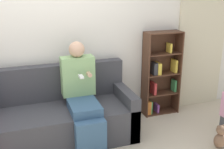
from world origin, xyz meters
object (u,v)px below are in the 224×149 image
Objects in this scene: adult_seated at (82,93)px; teddy_bear at (220,137)px; couch at (48,119)px; bookshelf at (159,76)px.

adult_seated is 4.02× the size of teddy_bear.
couch is 2.17m from teddy_bear.
couch is 6.92× the size of teddy_bear.
bookshelf is at bearing 17.65° from adult_seated.
bookshelf is 4.08× the size of teddy_bear.
bookshelf is (1.74, 0.31, 0.29)m from couch.
adult_seated is at bearing 154.12° from teddy_bear.
bookshelf is 1.28m from teddy_bear.
teddy_bear is (0.25, -1.17, -0.45)m from bookshelf.
adult_seated is at bearing -14.27° from couch.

